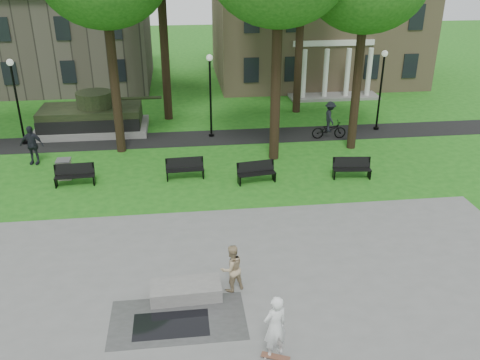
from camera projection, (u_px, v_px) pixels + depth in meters
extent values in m
plane|color=#1C6217|center=(221.00, 249.00, 18.52)|extent=(120.00, 120.00, 0.00)
cube|color=gray|center=(237.00, 346.00, 14.00)|extent=(22.00, 16.00, 0.02)
cube|color=black|center=(203.00, 138.00, 29.35)|extent=(44.00, 2.60, 0.01)
cube|color=#9E8460|center=(315.00, 29.00, 41.43)|extent=(16.00, 11.00, 8.00)
cube|color=silver|center=(334.00, 43.00, 36.55)|extent=(6.00, 0.30, 0.40)
cube|color=#4C443D|center=(51.00, 38.00, 39.74)|extent=(15.00, 10.00, 7.20)
cylinder|color=black|center=(114.00, 78.00, 25.84)|extent=(0.48, 0.48, 8.00)
cylinder|color=black|center=(276.00, 79.00, 24.85)|extent=(0.50, 0.50, 8.32)
cylinder|color=black|center=(357.00, 78.00, 26.38)|extent=(0.46, 0.46, 7.68)
cylinder|color=black|center=(164.00, 45.00, 30.82)|extent=(0.54, 0.54, 9.28)
cylinder|color=black|center=(299.00, 46.00, 32.33)|extent=(0.50, 0.50, 8.64)
cylinder|color=black|center=(18.00, 106.00, 27.61)|extent=(0.12, 0.12, 4.40)
sphere|color=silver|center=(10.00, 62.00, 26.63)|extent=(0.36, 0.36, 0.36)
cylinder|color=black|center=(25.00, 142.00, 28.49)|extent=(0.32, 0.32, 0.16)
cylinder|color=black|center=(211.00, 99.00, 28.76)|extent=(0.12, 0.12, 4.40)
sphere|color=silver|center=(209.00, 58.00, 27.79)|extent=(0.36, 0.36, 0.36)
cylinder|color=black|center=(211.00, 135.00, 29.65)|extent=(0.32, 0.32, 0.16)
cylinder|color=black|center=(380.00, 94.00, 29.86)|extent=(0.12, 0.12, 4.40)
sphere|color=silver|center=(385.00, 53.00, 28.89)|extent=(0.36, 0.36, 0.36)
cylinder|color=black|center=(376.00, 128.00, 30.74)|extent=(0.32, 0.32, 0.16)
cube|color=gray|center=(93.00, 128.00, 30.36)|extent=(6.50, 3.40, 0.40)
cube|color=#2E341B|center=(91.00, 116.00, 30.05)|extent=(5.80, 2.80, 1.10)
cube|color=black|center=(88.00, 127.00, 28.91)|extent=(5.80, 0.35, 0.70)
cube|color=black|center=(95.00, 113.00, 31.35)|extent=(5.80, 0.35, 0.70)
cylinder|color=#2E341B|center=(94.00, 100.00, 29.67)|extent=(2.10, 2.10, 0.90)
cylinder|color=#2E341B|center=(134.00, 98.00, 29.92)|extent=(3.20, 0.18, 0.18)
cube|color=black|center=(171.00, 325.00, 14.78)|extent=(2.20, 1.20, 0.00)
cube|color=gray|center=(186.00, 290.00, 15.89)|extent=(2.23, 1.06, 0.45)
cube|color=brown|center=(276.00, 358.00, 13.55)|extent=(0.80, 0.49, 0.07)
imported|color=white|center=(275.00, 327.00, 13.31)|extent=(0.80, 0.66, 1.90)
imported|color=tan|center=(232.00, 268.00, 15.99)|extent=(0.96, 0.87, 1.61)
imported|color=#20222B|center=(32.00, 145.00, 25.50)|extent=(1.24, 0.66, 2.01)
imported|color=black|center=(329.00, 130.00, 29.12)|extent=(1.99, 0.76, 1.03)
imported|color=black|center=(330.00, 117.00, 28.79)|extent=(0.68, 1.13, 1.72)
cube|color=black|center=(75.00, 176.00, 23.33)|extent=(1.82, 0.54, 0.05)
cube|color=black|center=(74.00, 169.00, 23.41)|extent=(1.81, 0.24, 0.50)
cube|color=black|center=(56.00, 182.00, 23.33)|extent=(0.08, 0.45, 0.45)
cube|color=black|center=(94.00, 180.00, 23.52)|extent=(0.08, 0.45, 0.45)
cube|color=black|center=(185.00, 170.00, 24.02)|extent=(1.82, 0.53, 0.05)
cube|color=black|center=(185.00, 162.00, 24.09)|extent=(1.81, 0.24, 0.50)
cube|color=black|center=(167.00, 175.00, 24.02)|extent=(0.08, 0.45, 0.45)
cube|color=black|center=(203.00, 173.00, 24.20)|extent=(0.08, 0.45, 0.45)
cube|color=black|center=(257.00, 174.00, 23.61)|extent=(1.85, 0.71, 0.05)
cube|color=black|center=(256.00, 166.00, 23.68)|extent=(1.80, 0.41, 0.50)
cube|color=black|center=(239.00, 179.00, 23.61)|extent=(0.12, 0.45, 0.45)
cube|color=black|center=(275.00, 177.00, 23.79)|extent=(0.12, 0.45, 0.45)
cube|color=black|center=(352.00, 169.00, 24.07)|extent=(1.84, 0.64, 0.05)
cube|color=black|center=(351.00, 162.00, 24.14)|extent=(1.81, 0.34, 0.50)
cube|color=black|center=(334.00, 175.00, 24.07)|extent=(0.11, 0.45, 0.45)
cube|color=black|center=(369.00, 173.00, 24.25)|extent=(0.11, 0.45, 0.45)
cube|color=#BAAB99|center=(65.00, 170.00, 24.06)|extent=(0.61, 0.61, 0.90)
cube|color=#4C4C4C|center=(63.00, 160.00, 23.86)|extent=(0.68, 0.68, 0.06)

